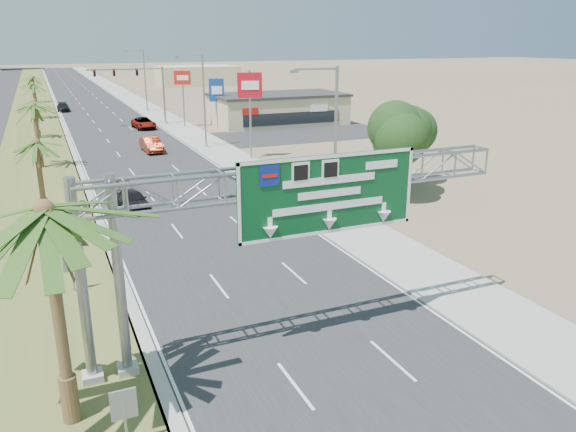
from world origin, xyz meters
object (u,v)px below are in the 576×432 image
(car_left_lane, at_px, (133,200))
(pole_sign_red_near, at_px, (250,90))
(pole_sign_red_far, at_px, (183,82))
(signal_mast, at_px, (149,90))
(pole_sign_blue, at_px, (217,92))
(car_mid_lane, at_px, (151,144))
(palm_near, at_px, (44,212))
(sign_gantry, at_px, (286,195))
(car_far, at_px, (63,107))
(car_right_lane, at_px, (144,123))
(store_building, at_px, (278,110))

(car_left_lane, height_order, pole_sign_red_near, pole_sign_red_near)
(pole_sign_red_far, bearing_deg, signal_mast, 133.97)
(pole_sign_blue, bearing_deg, pole_sign_red_near, -98.08)
(car_left_lane, relative_size, car_mid_lane, 0.85)
(car_mid_lane, bearing_deg, palm_near, -105.58)
(sign_gantry, relative_size, car_far, 3.54)
(car_left_lane, relative_size, car_right_lane, 0.78)
(sign_gantry, bearing_deg, pole_sign_red_near, 72.17)
(car_far, bearing_deg, signal_mast, -64.13)
(car_left_lane, relative_size, pole_sign_red_near, 0.48)
(sign_gantry, distance_m, car_mid_lane, 42.52)
(palm_near, relative_size, store_building, 0.46)
(store_building, bearing_deg, signal_mast, 160.46)
(signal_mast, relative_size, car_right_lane, 1.93)
(store_building, distance_m, car_far, 39.18)
(signal_mast, height_order, car_right_lane, signal_mast)
(signal_mast, distance_m, car_mid_lane, 20.66)
(pole_sign_blue, relative_size, pole_sign_red_far, 0.87)
(signal_mast, distance_m, store_building, 18.08)
(palm_near, height_order, car_right_lane, palm_near)
(pole_sign_red_near, xyz_separation_m, pole_sign_red_far, (-0.93, 23.90, -0.72))
(signal_mast, bearing_deg, pole_sign_red_near, -80.31)
(pole_sign_red_near, bearing_deg, pole_sign_red_far, 92.23)
(car_mid_lane, bearing_deg, pole_sign_blue, 48.01)
(car_far, distance_m, pole_sign_blue, 33.97)
(store_building, height_order, pole_sign_blue, pole_sign_blue)
(sign_gantry, xyz_separation_m, car_left_lane, (-2.66, 20.97, -5.35))
(sign_gantry, xyz_separation_m, car_mid_lane, (2.56, 42.12, -5.25))
(car_left_lane, xyz_separation_m, car_right_lane, (7.36, 38.12, 0.03))
(signal_mast, xyz_separation_m, pole_sign_red_near, (4.76, -27.87, 1.96))
(car_left_lane, distance_m, car_right_lane, 38.83)
(car_right_lane, bearing_deg, car_far, 106.34)
(store_building, xyz_separation_m, pole_sign_red_near, (-12.07, -21.90, 4.81))
(pole_sign_red_far, bearing_deg, car_mid_lane, -115.17)
(palm_near, bearing_deg, store_building, 61.72)
(pole_sign_red_far, bearing_deg, car_far, 119.01)
(pole_sign_red_near, bearing_deg, palm_near, -117.92)
(car_far, relative_size, pole_sign_red_near, 0.55)
(signal_mast, bearing_deg, pole_sign_blue, -38.61)
(store_building, height_order, car_mid_lane, store_building)
(store_building, bearing_deg, car_left_lane, -126.24)
(car_mid_lane, distance_m, car_far, 42.49)
(pole_sign_red_near, distance_m, pole_sign_blue, 21.92)
(car_left_lane, bearing_deg, sign_gantry, -89.63)
(pole_sign_blue, bearing_deg, pole_sign_red_far, 150.29)
(pole_sign_blue, bearing_deg, palm_near, -111.04)
(palm_near, xyz_separation_m, car_far, (3.80, 85.97, -6.24))
(palm_near, distance_m, pole_sign_red_far, 62.71)
(car_mid_lane, distance_m, pole_sign_red_far, 18.41)
(palm_near, xyz_separation_m, pole_sign_red_near, (19.13, 36.10, -0.12))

